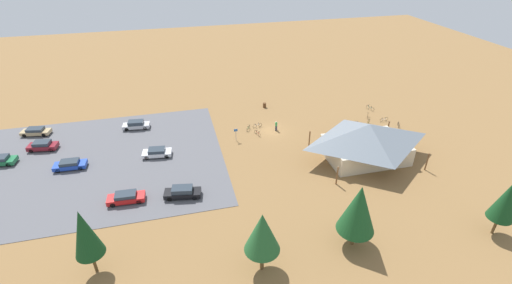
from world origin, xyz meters
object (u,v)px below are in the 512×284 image
Objects in this scene: bicycle_yellow_yard_front at (368,123)px; car_maroon_end_stall at (43,146)px; pine_mideast at (262,232)px; visitor_by_pavilion at (276,126)px; bike_pavilion at (367,139)px; pine_west at (358,209)px; car_white_far_end at (157,152)px; bicycle_orange_lone_east at (368,116)px; bicycle_blue_edge_south at (358,124)px; pine_midwest at (85,233)px; car_tan_inner_stall at (36,131)px; trash_bin at (264,105)px; bicycle_green_lone_west at (248,128)px; pine_far_east at (506,201)px; car_red_near_entry at (126,197)px; car_blue_by_curb at (70,164)px; bicycle_black_near_porch at (398,125)px; bicycle_teal_yard_left at (370,108)px; car_silver_back_corner at (136,125)px; bicycle_red_back_row at (257,133)px; car_black_second_row at (183,192)px; lot_sign at (236,133)px; bicycle_white_yard_center at (384,119)px; bicycle_silver_near_sign at (257,125)px.

car_maroon_end_stall is at bearing -5.11° from bicycle_yellow_yard_front.
visitor_by_pavilion is (-9.72, -27.24, -3.93)m from pine_mideast.
bike_pavilion is 25.60m from pine_mideast.
pine_west reaches higher than car_white_far_end.
bicycle_orange_lone_east is 0.96× the size of bicycle_blue_edge_south.
car_maroon_end_stall is at bearing -16.72° from bike_pavilion.
car_tan_inner_stall is (13.13, -31.71, -4.47)m from pine_midwest.
bicycle_green_lone_west is (5.05, 8.10, -0.10)m from trash_bin.
pine_far_east is (-15.97, 38.15, 4.19)m from trash_bin.
car_red_near_entry is (40.83, 13.89, 0.32)m from bicycle_orange_lone_east.
pine_mideast is at bearing 4.40° from pine_west.
car_white_far_end is at bearing -67.53° from pine_mideast.
bicycle_blue_edge_south is at bearing 170.73° from bicycle_green_lone_west.
car_blue_by_curb is 0.96× the size of car_red_near_entry.
pine_far_east is 25.65m from bicycle_black_near_porch.
pine_far_east is at bearing 90.86° from bicycle_yellow_yard_front.
bicycle_black_near_porch is 45.18m from car_red_near_entry.
bike_pavilion is at bearing 169.77° from car_blue_by_curb.
car_white_far_end is at bearing 9.87° from bicycle_teal_yard_left.
bicycle_teal_yard_left reaches higher than bicycle_blue_edge_south.
car_white_far_end is at bearing 108.66° from car_silver_back_corner.
pine_west reaches higher than bicycle_black_near_porch.
car_white_far_end is (-3.83, -9.88, -0.02)m from car_red_near_entry.
car_maroon_end_stall is at bearing -52.32° from car_blue_by_curb.
bicycle_yellow_yard_front is 19.59m from bicycle_red_back_row.
pine_far_east is at bearing 146.30° from car_tan_inner_stall.
bicycle_yellow_yard_front is (1.34, 2.53, 0.02)m from bicycle_orange_lone_east.
bicycle_teal_yard_left is at bearing -172.05° from car_blue_by_curb.
bicycle_yellow_yard_front is 41.09m from car_red_near_entry.
bicycle_red_back_row is 23.30m from bicycle_teal_yard_left.
trash_bin is 28.93m from car_black_second_row.
pine_far_east reaches higher than bicycle_black_near_porch.
lot_sign is 0.31× the size of pine_far_east.
pine_mideast is at bearing 70.36° from visitor_by_pavilion.
pine_far_east is at bearing 144.86° from car_white_far_end.
lot_sign is 26.15m from pine_west.
bicycle_white_yard_center is 1.02× the size of bicycle_silver_near_sign.
bicycle_white_yard_center is 43.07m from car_silver_back_corner.
visitor_by_pavilion is at bearing -173.22° from car_blue_by_curb.
car_red_near_entry is at bearing 18.79° from bicycle_orange_lone_east.
car_white_far_end reaches higher than bicycle_white_yard_center.
pine_mideast is 30.27m from bicycle_silver_near_sign.
pine_midwest is at bearing 30.87° from bicycle_teal_yard_left.
pine_far_east is 4.36× the size of bicycle_red_back_row.
car_black_second_row reaches higher than car_silver_back_corner.
bicycle_yellow_yard_front is at bearing -22.42° from bicycle_black_near_porch.
visitor_by_pavilion is at bearing 164.55° from bicycle_green_lone_west.
bicycle_silver_near_sign is 22.27m from bicycle_teal_yard_left.
bicycle_teal_yard_left is (-5.18, -5.19, 0.04)m from bicycle_blue_edge_south.
bicycle_blue_edge_south is 6.82m from bicycle_black_near_porch.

